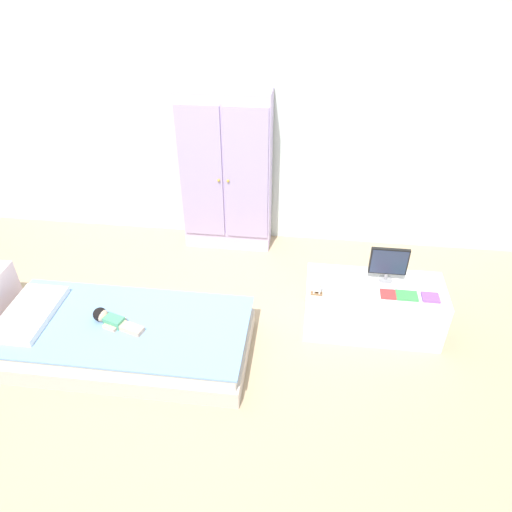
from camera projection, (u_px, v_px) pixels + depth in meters
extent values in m
cube|color=tan|center=(188.00, 348.00, 3.42)|extent=(10.00, 10.00, 0.02)
cube|color=silver|center=(219.00, 93.00, 3.91)|extent=(6.40, 0.05, 2.70)
cube|color=beige|center=(126.00, 343.00, 3.35)|extent=(1.73, 0.80, 0.14)
cube|color=silver|center=(124.00, 331.00, 3.28)|extent=(1.69, 0.76, 0.10)
cube|color=#7AA8DB|center=(122.00, 325.00, 3.25)|extent=(1.72, 0.79, 0.01)
cube|color=white|center=(29.00, 313.00, 3.29)|extent=(0.32, 0.57, 0.05)
cube|color=#4CA375|center=(114.00, 321.00, 3.22)|extent=(0.15, 0.12, 0.06)
cube|color=#DBB293|center=(133.00, 327.00, 3.19)|extent=(0.16, 0.08, 0.04)
cube|color=#DBB293|center=(130.00, 330.00, 3.16)|extent=(0.16, 0.08, 0.04)
cube|color=#DBB293|center=(120.00, 318.00, 3.27)|extent=(0.10, 0.06, 0.03)
cube|color=#DBB293|center=(110.00, 328.00, 3.19)|extent=(0.10, 0.06, 0.03)
sphere|color=#DBB293|center=(101.00, 315.00, 3.25)|extent=(0.09, 0.09, 0.09)
sphere|color=black|center=(100.00, 314.00, 3.25)|extent=(0.10, 0.10, 0.10)
cube|color=silver|center=(227.00, 172.00, 4.13)|extent=(0.78, 0.26, 1.44)
cube|color=#AF9DC9|center=(201.00, 175.00, 4.01)|extent=(0.36, 0.02, 1.18)
cube|color=#AF9DC9|center=(246.00, 177.00, 3.97)|extent=(0.36, 0.02, 1.18)
sphere|color=gold|center=(219.00, 180.00, 4.00)|extent=(0.02, 0.02, 0.02)
sphere|color=gold|center=(228.00, 181.00, 3.99)|extent=(0.02, 0.02, 0.02)
cube|color=white|center=(372.00, 307.00, 3.47)|extent=(0.98, 0.43, 0.40)
cylinder|color=#99999E|center=(385.00, 279.00, 3.41)|extent=(0.10, 0.10, 0.01)
cylinder|color=#99999E|center=(386.00, 276.00, 3.39)|extent=(0.02, 0.02, 0.05)
cube|color=black|center=(389.00, 261.00, 3.31)|extent=(0.26, 0.02, 0.21)
cube|color=#28334C|center=(389.00, 262.00, 3.30)|extent=(0.24, 0.01, 0.19)
cube|color=#8E6642|center=(317.00, 292.00, 3.28)|extent=(0.08, 0.01, 0.01)
cube|color=#8E6642|center=(316.00, 295.00, 3.26)|extent=(0.08, 0.01, 0.01)
cube|color=white|center=(317.00, 289.00, 3.25)|extent=(0.06, 0.02, 0.03)
cylinder|color=white|center=(319.00, 291.00, 3.27)|extent=(0.01, 0.01, 0.02)
cylinder|color=white|center=(319.00, 293.00, 3.26)|extent=(0.01, 0.01, 0.02)
cylinder|color=white|center=(314.00, 291.00, 3.27)|extent=(0.01, 0.01, 0.02)
cylinder|color=white|center=(314.00, 292.00, 3.26)|extent=(0.01, 0.01, 0.02)
cylinder|color=white|center=(321.00, 286.00, 3.23)|extent=(0.02, 0.02, 0.02)
sphere|color=white|center=(321.00, 284.00, 3.22)|extent=(0.03, 0.03, 0.03)
cube|color=#CC3838|center=(389.00, 294.00, 3.26)|extent=(0.11, 0.10, 0.02)
cube|color=#429E51|center=(407.00, 296.00, 3.25)|extent=(0.15, 0.10, 0.02)
cube|color=#8E51B2|center=(431.00, 297.00, 3.23)|extent=(0.12, 0.10, 0.02)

